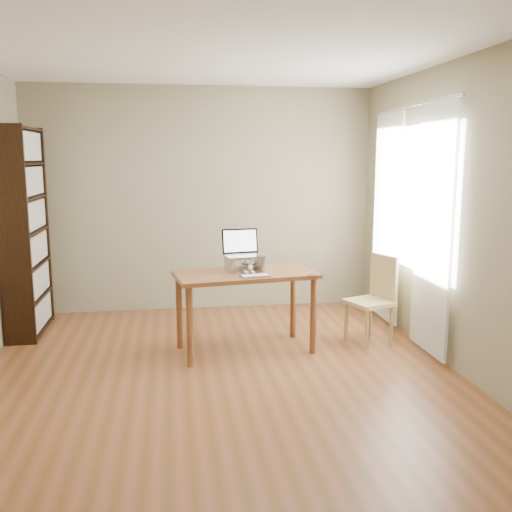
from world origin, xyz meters
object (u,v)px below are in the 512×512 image
at_px(bookshelf, 25,232).
at_px(laptop, 243,249).
at_px(cat, 245,263).
at_px(keyboard, 255,276).
at_px(desk, 245,284).
at_px(chair, 376,297).

xyz_separation_m(bookshelf, laptop, (2.13, -0.77, -0.11)).
distance_m(bookshelf, cat, 2.30).
xyz_separation_m(laptop, keyboard, (0.06, -0.36, -0.18)).
height_order(bookshelf, desk, bookshelf).
bearing_deg(bookshelf, desk, -23.25).
relative_size(bookshelf, laptop, 5.53).
bearing_deg(laptop, cat, -77.37).
relative_size(bookshelf, keyboard, 7.80).
distance_m(laptop, cat, 0.13).
bearing_deg(laptop, desk, -98.85).
relative_size(laptop, cat, 0.79).
bearing_deg(keyboard, desk, 97.52).
distance_m(laptop, keyboard, 0.41).
distance_m(bookshelf, keyboard, 2.48).
distance_m(desk, laptop, 0.34).
bearing_deg(keyboard, bookshelf, 144.97).
bearing_deg(cat, keyboard, -88.68).
relative_size(bookshelf, cat, 4.35).
relative_size(desk, laptop, 3.56).
distance_m(laptop, chair, 1.37).
bearing_deg(desk, keyboard, -83.69).
xyz_separation_m(desk, laptop, (0.00, 0.14, 0.30)).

